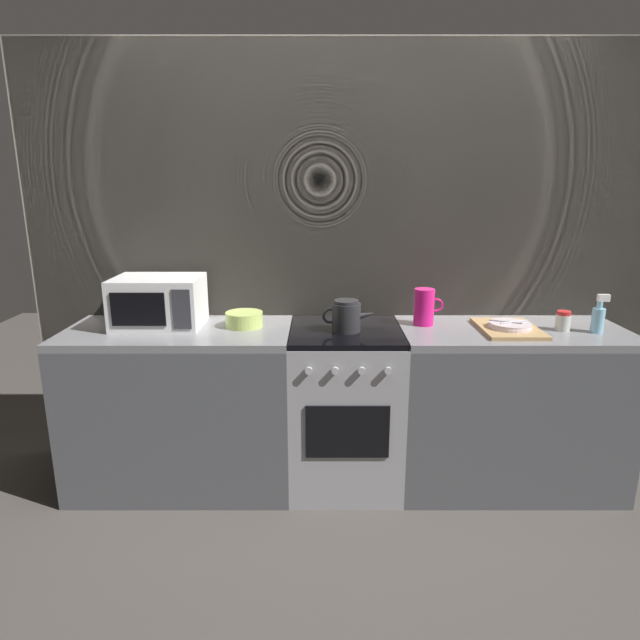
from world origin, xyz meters
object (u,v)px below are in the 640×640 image
pitcher (425,307)px  dish_pile (510,327)px  spray_bottle (599,318)px  microwave (160,302)px  spice_jar (564,321)px  stove_unit (346,407)px  mixing_bowl (245,319)px  kettle (347,316)px

pitcher → dish_pile: size_ratio=0.50×
dish_pile → spray_bottle: (0.45, -0.03, 0.06)m
pitcher → dish_pile: (0.43, -0.13, -0.08)m
microwave → spice_jar: size_ratio=4.38×
spice_jar → spray_bottle: bearing=-14.6°
stove_unit → mixing_bowl: bearing=174.3°
spice_jar → dish_pile: bearing=-178.5°
mixing_bowl → dish_pile: bearing=-3.5°
stove_unit → kettle: size_ratio=3.16×
stove_unit → spray_bottle: 1.41m
stove_unit → dish_pile: (0.86, -0.03, 0.47)m
kettle → mixing_bowl: kettle is taller
stove_unit → spray_bottle: bearing=-2.9°
microwave → spice_jar: 2.15m
stove_unit → dish_pile: size_ratio=2.25×
mixing_bowl → spice_jar: spice_jar is taller
spice_jar → kettle: bearing=-179.3°
pitcher → stove_unit: bearing=-167.8°
kettle → pitcher: (0.43, 0.13, 0.02)m
mixing_bowl → dish_pile: mixing_bowl is taller
mixing_bowl → pitcher: 0.98m
spray_bottle → microwave: bearing=176.9°
dish_pile → spray_bottle: 0.45m
dish_pile → spray_bottle: bearing=-4.4°
stove_unit → microwave: microwave is taller
spray_bottle → spice_jar: bearing=165.4°
mixing_bowl → spray_bottle: size_ratio=0.99×
stove_unit → dish_pile: bearing=-2.1°
microwave → mixing_bowl: bearing=-0.8°
dish_pile → spray_bottle: spray_bottle is taller
dish_pile → spice_jar: 0.29m
spice_jar → spray_bottle: (0.16, -0.04, 0.03)m
spray_bottle → pitcher: bearing=169.6°
kettle → microwave: bearing=174.4°
mixing_bowl → spray_bottle: (1.85, -0.12, 0.04)m
stove_unit → spice_jar: size_ratio=8.57×
microwave → dish_pile: 1.87m
spice_jar → spray_bottle: 0.17m
spice_jar → spray_bottle: size_ratio=0.52×
microwave → mixing_bowl: (0.46, -0.01, -0.10)m
stove_unit → kettle: bearing=-87.8°
dish_pile → spice_jar: bearing=1.5°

